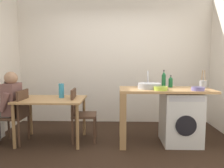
% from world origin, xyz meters
% --- Properties ---
extents(ground_plane, '(5.46, 5.46, 0.00)m').
position_xyz_m(ground_plane, '(0.00, 0.00, 0.00)').
color(ground_plane, black).
extents(wall_back, '(4.60, 0.10, 2.70)m').
position_xyz_m(wall_back, '(0.00, 1.75, 1.35)').
color(wall_back, silver).
rests_on(wall_back, ground_plane).
extents(dining_table, '(1.10, 0.76, 0.74)m').
position_xyz_m(dining_table, '(-1.03, 0.48, 0.64)').
color(dining_table, tan).
rests_on(dining_table, ground_plane).
extents(chair_person_seat, '(0.41, 0.41, 0.90)m').
position_xyz_m(chair_person_seat, '(-1.57, 0.38, 0.51)').
color(chair_person_seat, '#4C3323').
rests_on(chair_person_seat, ground_plane).
extents(chair_opposite, '(0.42, 0.42, 0.90)m').
position_xyz_m(chair_opposite, '(-0.55, 0.53, 0.51)').
color(chair_opposite, '#4C3323').
rests_on(chair_opposite, ground_plane).
extents(seated_person, '(0.50, 0.51, 1.20)m').
position_xyz_m(seated_person, '(-1.73, 0.38, 0.67)').
color(seated_person, '#595651').
rests_on(seated_person, ground_plane).
extents(kitchen_counter, '(1.50, 0.68, 0.92)m').
position_xyz_m(kitchen_counter, '(0.67, 0.47, 0.76)').
color(kitchen_counter, tan).
rests_on(kitchen_counter, ground_plane).
extents(washing_machine, '(0.60, 0.61, 0.86)m').
position_xyz_m(washing_machine, '(1.14, 0.47, 0.43)').
color(washing_machine, silver).
rests_on(washing_machine, ground_plane).
extents(sink_basin, '(0.38, 0.38, 0.09)m').
position_xyz_m(sink_basin, '(0.62, 0.47, 0.97)').
color(sink_basin, '#9EA0A5').
rests_on(sink_basin, kitchen_counter).
extents(tap, '(0.02, 0.02, 0.28)m').
position_xyz_m(tap, '(0.62, 0.65, 1.06)').
color(tap, '#B2B2B7').
rests_on(tap, kitchen_counter).
extents(bottle_tall_green, '(0.07, 0.07, 0.29)m').
position_xyz_m(bottle_tall_green, '(0.90, 0.70, 1.05)').
color(bottle_tall_green, '#19592D').
rests_on(bottle_tall_green, kitchen_counter).
extents(bottle_squat_brown, '(0.07, 0.07, 0.21)m').
position_xyz_m(bottle_squat_brown, '(1.01, 0.65, 1.01)').
color(bottle_squat_brown, '#19592D').
rests_on(bottle_squat_brown, kitchen_counter).
extents(mixing_bowl, '(0.21, 0.21, 0.06)m').
position_xyz_m(mixing_bowl, '(0.76, 0.27, 0.95)').
color(mixing_bowl, '#A8C63D').
rests_on(mixing_bowl, kitchen_counter).
extents(utensil_crock, '(0.11, 0.11, 0.30)m').
position_xyz_m(utensil_crock, '(1.51, 0.52, 0.99)').
color(utensil_crock, gray).
rests_on(utensil_crock, kitchen_counter).
extents(colander, '(0.20, 0.20, 0.06)m').
position_xyz_m(colander, '(1.33, 0.25, 0.95)').
color(colander, slate).
rests_on(colander, kitchen_counter).
extents(vase, '(0.09, 0.09, 0.25)m').
position_xyz_m(vase, '(-0.88, 0.58, 0.86)').
color(vase, teal).
rests_on(vase, dining_table).
extents(scissors, '(0.15, 0.06, 0.01)m').
position_xyz_m(scissors, '(0.83, 0.37, 0.92)').
color(scissors, '#B2B2B7').
rests_on(scissors, kitchen_counter).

